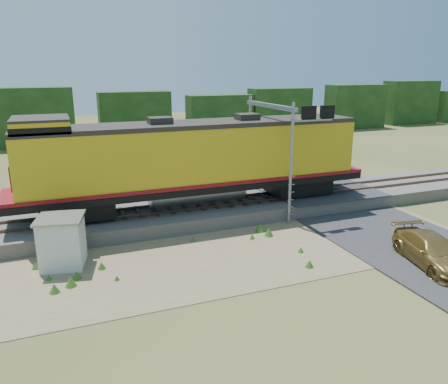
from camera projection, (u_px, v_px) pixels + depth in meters
name	position (u px, v px, depth m)	size (l,w,h in m)	color
ground	(270.00, 251.00, 21.70)	(140.00, 140.00, 0.00)	#475123
ballast	(226.00, 209.00, 26.96)	(70.00, 5.00, 0.80)	slate
rails	(226.00, 201.00, 26.83)	(70.00, 1.54, 0.16)	brown
dirt_shoulder	(229.00, 253.00, 21.44)	(26.00, 8.00, 0.03)	#8C7754
road	(375.00, 227.00, 24.78)	(7.00, 66.00, 0.86)	#38383A
tree_line_north	(133.00, 115.00, 54.91)	(130.00, 3.00, 6.50)	black
weed_clumps	(203.00, 261.00, 20.57)	(15.00, 6.20, 0.56)	#36621C
locomotive	(192.00, 160.00, 25.33)	(21.09, 3.22, 5.44)	black
shed	(62.00, 241.00, 19.78)	(2.38, 2.38, 2.37)	silver
signal_gantry	(280.00, 129.00, 26.15)	(2.77, 6.20, 6.98)	gray
car	(432.00, 251.00, 19.99)	(1.93, 4.75, 1.38)	olive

